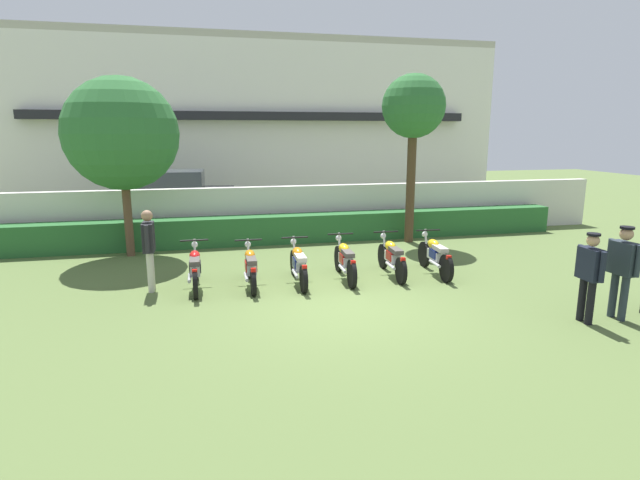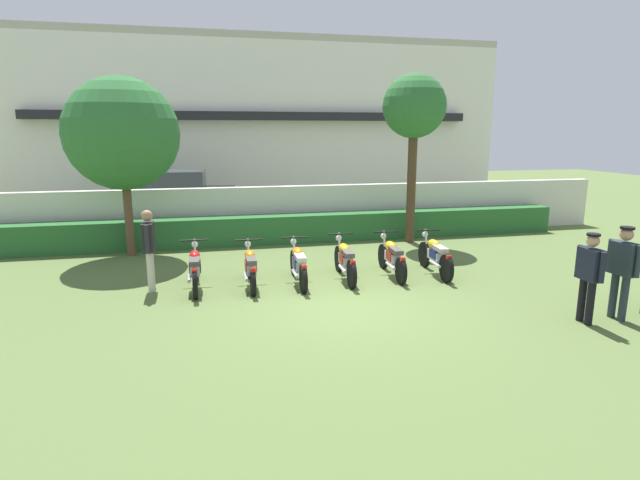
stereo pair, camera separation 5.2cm
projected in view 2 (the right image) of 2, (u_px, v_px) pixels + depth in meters
ground at (343, 306)px, 9.69m from camera, size 60.00×60.00×0.00m
building at (253, 122)px, 25.01m from camera, size 22.67×6.50×7.46m
compound_wall at (287, 212)px, 15.80m from camera, size 21.53×0.30×1.62m
hedge_row at (291, 228)px, 15.22m from camera, size 17.23×0.70×0.83m
parked_car at (172, 197)px, 18.46m from camera, size 4.62×2.33×1.89m
tree_near_inspector at (122, 134)px, 12.97m from camera, size 2.90×2.90×4.67m
tree_far_side at (414, 109)px, 14.52m from camera, size 1.83×1.83×4.91m
motorcycle_in_row_0 at (195, 268)px, 10.66m from camera, size 0.60×1.96×0.97m
motorcycle_in_row_1 at (250, 267)px, 10.84m from camera, size 0.60×1.86×0.94m
motorcycle_in_row_2 at (298, 264)px, 11.04m from camera, size 0.60×1.93×0.95m
motorcycle_in_row_3 at (345, 260)px, 11.35m from camera, size 0.60×1.96×0.97m
motorcycle_in_row_4 at (392, 257)px, 11.63m from camera, size 0.60×1.95×0.96m
motorcycle_in_row_5 at (435, 255)px, 11.76m from camera, size 0.60×1.96×0.97m
inspector_person at (149, 243)px, 10.44m from camera, size 0.23×0.69×1.71m
officer_0 at (589, 271)px, 8.66m from camera, size 0.23×0.64×1.59m
officer_1 at (623, 265)px, 8.82m from camera, size 0.26×0.67×1.67m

